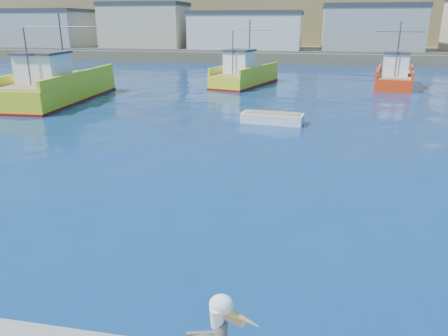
# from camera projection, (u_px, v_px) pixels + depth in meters

# --- Properties ---
(ground) EXTENTS (260.00, 260.00, 0.00)m
(ground) POSITION_uv_depth(u_px,v_px,m) (246.00, 281.00, 10.73)
(ground) COLOR #071751
(ground) RESTS_ON ground
(far_shore) EXTENTS (200.00, 81.00, 24.00)m
(far_shore) POSITION_uv_depth(u_px,v_px,m) (311.00, 9.00, 109.35)
(far_shore) COLOR brown
(far_shore) RESTS_ON ground
(trawler_yellow_a) EXTENTS (5.91, 13.12, 6.72)m
(trawler_yellow_a) POSITION_uv_depth(u_px,v_px,m) (57.00, 87.00, 34.62)
(trawler_yellow_a) COLOR yellow
(trawler_yellow_a) RESTS_ON ground
(trawler_yellow_b) EXTENTS (5.89, 10.34, 6.32)m
(trawler_yellow_b) POSITION_uv_depth(u_px,v_px,m) (244.00, 75.00, 43.32)
(trawler_yellow_b) COLOR yellow
(trawler_yellow_b) RESTS_ON ground
(boat_orange) EXTENTS (4.69, 8.98, 6.11)m
(boat_orange) POSITION_uv_depth(u_px,v_px,m) (395.00, 76.00, 42.12)
(boat_orange) COLOR red
(boat_orange) RESTS_ON ground
(skiff_mid) EXTENTS (3.94, 1.79, 0.83)m
(skiff_mid) POSITION_uv_depth(u_px,v_px,m) (272.00, 119.00, 27.24)
(skiff_mid) COLOR silver
(skiff_mid) RESTS_ON ground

